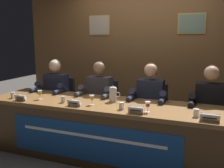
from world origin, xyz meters
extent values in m
plane|color=#4C4742|center=(0.00, 0.00, 0.00)|extent=(12.00, 12.00, 0.00)
cube|color=brown|center=(0.00, 1.50, 1.30)|extent=(4.62, 0.12, 2.60)
cube|color=tan|center=(-0.82, 1.44, 1.79)|extent=(0.41, 0.02, 0.36)
cube|color=tan|center=(-0.82, 1.42, 1.79)|extent=(0.37, 0.01, 0.32)
cube|color=tan|center=(0.82, 1.44, 1.79)|extent=(0.44, 0.02, 0.33)
cube|color=slate|center=(0.82, 1.42, 1.79)|extent=(0.40, 0.01, 0.29)
cube|color=brown|center=(0.00, 0.00, 0.71)|extent=(3.42, 0.85, 0.05)
cube|color=#4C341B|center=(0.00, -0.40, 0.34)|extent=(3.36, 0.04, 0.68)
cube|color=#4C341B|center=(-1.66, 0.00, 0.34)|extent=(0.08, 0.77, 0.68)
cube|color=#19478C|center=(-0.13, -0.43, 0.34)|extent=(2.17, 0.01, 0.47)
cube|color=white|center=(-0.13, -0.43, 0.42)|extent=(1.85, 0.00, 0.04)
cylinder|color=black|center=(-1.17, 0.52, 0.01)|extent=(0.44, 0.44, 0.02)
cylinder|color=black|center=(-1.17, 0.52, 0.23)|extent=(0.05, 0.05, 0.40)
cube|color=#232328|center=(-1.17, 0.52, 0.44)|extent=(0.44, 0.44, 0.03)
cube|color=#232328|center=(-1.17, 0.72, 0.68)|extent=(0.40, 0.05, 0.44)
cylinder|color=black|center=(-1.27, 0.17, 0.23)|extent=(0.10, 0.10, 0.46)
cylinder|color=black|center=(-1.07, 0.17, 0.23)|extent=(0.10, 0.10, 0.46)
cylinder|color=black|center=(-1.27, 0.32, 0.51)|extent=(0.13, 0.34, 0.13)
cylinder|color=black|center=(-1.07, 0.32, 0.51)|extent=(0.13, 0.34, 0.13)
cube|color=#1E2338|center=(-1.17, 0.49, 0.75)|extent=(0.36, 0.20, 0.48)
sphere|color=beige|center=(-1.17, 0.47, 1.12)|extent=(0.19, 0.19, 0.19)
sphere|color=gray|center=(-1.17, 0.49, 1.14)|extent=(0.17, 0.17, 0.17)
cylinder|color=#1E2338|center=(-1.38, 0.39, 0.77)|extent=(0.09, 0.30, 0.25)
cylinder|color=#1E2338|center=(-0.96, 0.39, 0.77)|extent=(0.09, 0.30, 0.25)
cylinder|color=#1E2338|center=(-1.38, 0.23, 0.76)|extent=(0.07, 0.24, 0.07)
cylinder|color=#1E2338|center=(-0.96, 0.23, 0.76)|extent=(0.07, 0.24, 0.07)
cube|color=white|center=(-1.19, -0.34, 0.77)|extent=(0.17, 0.03, 0.08)
cube|color=white|center=(-1.19, -0.31, 0.77)|extent=(0.17, 0.03, 0.08)
cube|color=black|center=(-1.19, -0.34, 0.77)|extent=(0.12, 0.01, 0.01)
cylinder|color=white|center=(-0.99, -0.17, 0.74)|extent=(0.06, 0.06, 0.00)
cylinder|color=white|center=(-0.99, -0.17, 0.77)|extent=(0.01, 0.01, 0.05)
cone|color=white|center=(-0.99, -0.17, 0.83)|extent=(0.06, 0.06, 0.06)
cylinder|color=orange|center=(-0.99, -0.17, 0.82)|extent=(0.04, 0.04, 0.04)
cylinder|color=silver|center=(-1.39, -0.25, 0.78)|extent=(0.06, 0.06, 0.08)
cylinder|color=silver|center=(-1.39, -0.25, 0.76)|extent=(0.05, 0.05, 0.05)
cylinder|color=black|center=(-0.39, 0.52, 0.01)|extent=(0.44, 0.44, 0.02)
cylinder|color=black|center=(-0.39, 0.52, 0.23)|extent=(0.05, 0.05, 0.40)
cube|color=#232328|center=(-0.39, 0.52, 0.44)|extent=(0.44, 0.44, 0.03)
cube|color=#232328|center=(-0.39, 0.72, 0.68)|extent=(0.40, 0.05, 0.44)
cylinder|color=black|center=(-0.49, 0.17, 0.23)|extent=(0.10, 0.10, 0.46)
cylinder|color=black|center=(-0.29, 0.17, 0.23)|extent=(0.10, 0.10, 0.46)
cylinder|color=black|center=(-0.49, 0.32, 0.51)|extent=(0.13, 0.34, 0.13)
cylinder|color=black|center=(-0.29, 0.32, 0.51)|extent=(0.13, 0.34, 0.13)
cube|color=#38383D|center=(-0.39, 0.49, 0.75)|extent=(0.36, 0.20, 0.48)
sphere|color=#8E664C|center=(-0.39, 0.47, 1.12)|extent=(0.19, 0.19, 0.19)
sphere|color=black|center=(-0.39, 0.49, 1.14)|extent=(0.17, 0.17, 0.17)
cylinder|color=#38383D|center=(-0.60, 0.39, 0.77)|extent=(0.09, 0.30, 0.25)
cylinder|color=#38383D|center=(-0.18, 0.39, 0.77)|extent=(0.09, 0.30, 0.25)
cylinder|color=#38383D|center=(-0.60, 0.23, 0.76)|extent=(0.07, 0.24, 0.07)
cylinder|color=#38383D|center=(-0.18, 0.23, 0.76)|extent=(0.07, 0.24, 0.07)
cube|color=white|center=(-0.38, -0.32, 0.77)|extent=(0.17, 0.03, 0.08)
cube|color=white|center=(-0.38, -0.29, 0.77)|extent=(0.17, 0.03, 0.08)
cube|color=black|center=(-0.38, -0.33, 0.77)|extent=(0.12, 0.01, 0.01)
cylinder|color=white|center=(-0.20, -0.17, 0.74)|extent=(0.06, 0.06, 0.00)
cylinder|color=white|center=(-0.20, -0.17, 0.77)|extent=(0.01, 0.01, 0.05)
cone|color=white|center=(-0.20, -0.17, 0.83)|extent=(0.06, 0.06, 0.06)
cylinder|color=orange|center=(-0.20, -0.17, 0.82)|extent=(0.04, 0.04, 0.04)
cylinder|color=silver|center=(-0.60, -0.20, 0.78)|extent=(0.06, 0.06, 0.08)
cylinder|color=silver|center=(-0.60, -0.20, 0.76)|extent=(0.05, 0.05, 0.05)
cylinder|color=black|center=(0.39, 0.52, 0.01)|extent=(0.44, 0.44, 0.02)
cylinder|color=black|center=(0.39, 0.52, 0.23)|extent=(0.05, 0.05, 0.40)
cube|color=#232328|center=(0.39, 0.52, 0.44)|extent=(0.44, 0.44, 0.03)
cube|color=#232328|center=(0.39, 0.72, 0.68)|extent=(0.40, 0.05, 0.44)
cylinder|color=black|center=(0.29, 0.17, 0.23)|extent=(0.10, 0.10, 0.46)
cylinder|color=black|center=(0.49, 0.17, 0.23)|extent=(0.10, 0.10, 0.46)
cylinder|color=black|center=(0.29, 0.32, 0.51)|extent=(0.13, 0.34, 0.13)
cylinder|color=black|center=(0.49, 0.32, 0.51)|extent=(0.13, 0.34, 0.13)
cube|color=#1E2338|center=(0.39, 0.49, 0.75)|extent=(0.36, 0.20, 0.48)
sphere|color=tan|center=(0.39, 0.47, 1.12)|extent=(0.19, 0.19, 0.19)
sphere|color=#331E0F|center=(0.39, 0.49, 1.14)|extent=(0.17, 0.17, 0.17)
cylinder|color=#1E2338|center=(0.18, 0.39, 0.77)|extent=(0.09, 0.30, 0.25)
cylinder|color=#1E2338|center=(0.60, 0.39, 0.77)|extent=(0.09, 0.30, 0.25)
cylinder|color=#1E2338|center=(0.18, 0.23, 0.76)|extent=(0.07, 0.24, 0.07)
cylinder|color=#1E2338|center=(0.60, 0.23, 0.76)|extent=(0.07, 0.24, 0.07)
cube|color=white|center=(0.42, -0.35, 0.77)|extent=(0.18, 0.03, 0.08)
cube|color=white|center=(0.42, -0.32, 0.77)|extent=(0.18, 0.03, 0.08)
cube|color=black|center=(0.42, -0.35, 0.77)|extent=(0.12, 0.01, 0.01)
cylinder|color=white|center=(0.53, -0.24, 0.74)|extent=(0.06, 0.06, 0.00)
cylinder|color=white|center=(0.53, -0.24, 0.77)|extent=(0.01, 0.01, 0.05)
cone|color=white|center=(0.53, -0.24, 0.83)|extent=(0.06, 0.06, 0.06)
cylinder|color=#B21E2D|center=(0.53, -0.24, 0.82)|extent=(0.04, 0.04, 0.04)
cylinder|color=silver|center=(0.21, -0.24, 0.78)|extent=(0.06, 0.06, 0.08)
cylinder|color=silver|center=(0.21, -0.24, 0.76)|extent=(0.05, 0.05, 0.05)
cylinder|color=black|center=(1.17, 0.52, 0.01)|extent=(0.44, 0.44, 0.02)
cylinder|color=black|center=(1.17, 0.52, 0.23)|extent=(0.05, 0.05, 0.40)
cube|color=#232328|center=(1.17, 0.52, 0.44)|extent=(0.44, 0.44, 0.03)
cube|color=#232328|center=(1.17, 0.72, 0.68)|extent=(0.40, 0.05, 0.44)
cylinder|color=black|center=(1.07, 0.17, 0.23)|extent=(0.10, 0.10, 0.46)
cylinder|color=black|center=(1.27, 0.17, 0.23)|extent=(0.10, 0.10, 0.46)
cylinder|color=black|center=(1.07, 0.32, 0.51)|extent=(0.13, 0.34, 0.13)
cylinder|color=black|center=(1.27, 0.32, 0.51)|extent=(0.13, 0.34, 0.13)
cube|color=black|center=(1.17, 0.49, 0.75)|extent=(0.36, 0.20, 0.48)
sphere|color=tan|center=(1.17, 0.47, 1.12)|extent=(0.19, 0.19, 0.19)
sphere|color=#331E0F|center=(1.17, 0.49, 1.14)|extent=(0.17, 0.17, 0.17)
cylinder|color=black|center=(0.96, 0.39, 0.77)|extent=(0.09, 0.30, 0.25)
cylinder|color=black|center=(0.96, 0.23, 0.76)|extent=(0.07, 0.24, 0.07)
cube|color=white|center=(1.18, -0.34, 0.77)|extent=(0.19, 0.03, 0.08)
cube|color=white|center=(1.18, -0.31, 0.77)|extent=(0.19, 0.03, 0.08)
cube|color=black|center=(1.18, -0.34, 0.77)|extent=(0.13, 0.01, 0.01)
cylinder|color=silver|center=(1.05, -0.21, 0.78)|extent=(0.06, 0.06, 0.08)
cylinder|color=silver|center=(1.05, -0.21, 0.76)|extent=(0.05, 0.05, 0.05)
cylinder|color=silver|center=(-0.02, 0.09, 0.82)|extent=(0.10, 0.10, 0.18)
cylinder|color=silver|center=(-0.02, 0.09, 0.92)|extent=(0.09, 0.09, 0.01)
sphere|color=silver|center=(-0.02, 0.09, 0.93)|extent=(0.02, 0.02, 0.02)
torus|color=silver|center=(0.05, 0.09, 0.83)|extent=(0.07, 0.01, 0.07)
camera|label=1|loc=(1.17, -2.97, 1.56)|focal=40.98mm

